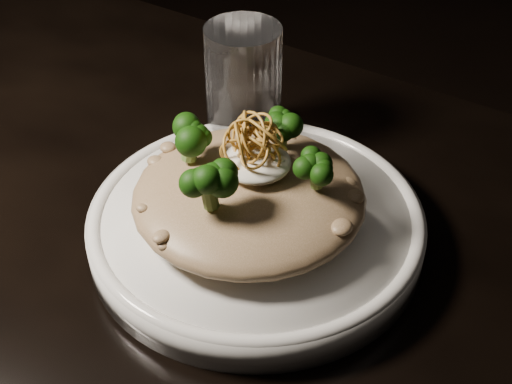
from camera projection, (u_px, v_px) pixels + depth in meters
table at (168, 321)px, 0.68m from camera, size 1.10×0.80×0.75m
plate at (256, 226)px, 0.64m from camera, size 0.30×0.30×0.03m
risotto at (249, 196)px, 0.61m from camera, size 0.20×0.20×0.04m
broccoli at (249, 149)px, 0.58m from camera, size 0.13×0.13×0.05m
cheese at (256, 162)px, 0.60m from camera, size 0.06×0.06×0.02m
shallots at (254, 133)px, 0.58m from camera, size 0.06×0.06×0.04m
drinking_glass at (244, 89)px, 0.72m from camera, size 0.08×0.08×0.13m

